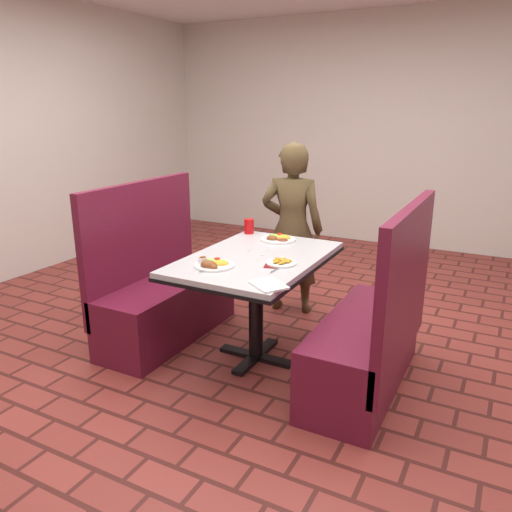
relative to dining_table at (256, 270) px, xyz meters
name	(u,v)px	position (x,y,z in m)	size (l,w,h in m)	color
room	(256,69)	(0.00, 0.00, 1.26)	(7.00, 7.04, 2.82)	maroon
dining_table	(256,270)	(0.00, 0.00, 0.00)	(0.81, 1.21, 0.75)	silver
booth_bench_left	(163,295)	(-0.80, 0.00, -0.32)	(0.47, 1.20, 1.17)	maroon
booth_bench_right	(371,339)	(0.80, 0.00, -0.32)	(0.47, 1.20, 1.17)	maroon
diner_person	(292,229)	(-0.15, 0.93, 0.06)	(0.52, 0.34, 1.43)	brown
near_dinner_plate	(213,263)	(-0.13, -0.32, 0.12)	(0.25, 0.25, 0.08)	white
far_dinner_plate	(278,237)	(-0.04, 0.43, 0.12)	(0.26, 0.26, 0.07)	white
plantain_plate	(281,262)	(0.22, -0.08, 0.11)	(0.19, 0.19, 0.03)	white
maroon_napkin	(272,266)	(0.19, -0.15, 0.10)	(0.09, 0.09, 0.00)	#5D0E10
spoon_utensil	(275,270)	(0.24, -0.22, 0.10)	(0.01, 0.12, 0.00)	silver
red_tumbler	(249,226)	(-0.33, 0.52, 0.15)	(0.07, 0.07, 0.11)	red
paper_napkin	(268,285)	(0.33, -0.48, 0.10)	(0.20, 0.15, 0.01)	white
knife_utensil	(222,267)	(-0.06, -0.33, 0.11)	(0.01, 0.18, 0.00)	silver
fork_utensil	(205,269)	(-0.13, -0.41, 0.11)	(0.01, 0.14, 0.00)	silver
lettuce_shreds	(265,254)	(0.04, 0.06, 0.10)	(0.28, 0.32, 0.00)	#98CB51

